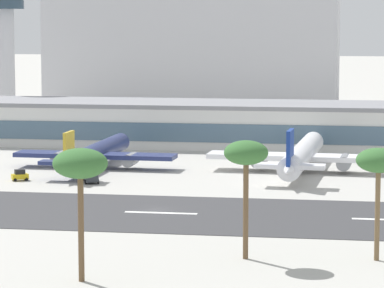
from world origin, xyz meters
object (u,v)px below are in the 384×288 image
(airliner_navy_tail_gate_1, at_px, (301,156))
(service_baggage_tug_0, at_px, (20,175))
(terminal_building, at_px, (228,124))
(service_box_truck_1, at_px, (91,173))
(distant_hotel_block, at_px, (195,55))
(palm_tree_0, at_px, (378,163))
(palm_tree_1, at_px, (80,166))
(control_tower, at_px, (0,43))
(palm_tree_2, at_px, (246,156))
(airliner_gold_tail_gate_0, at_px, (94,154))

(airliner_navy_tail_gate_1, distance_m, service_baggage_tug_0, 57.19)
(terminal_building, relative_size, airliner_navy_tail_gate_1, 3.59)
(service_box_truck_1, bearing_deg, distant_hotel_block, 160.33)
(palm_tree_0, relative_size, palm_tree_1, 0.92)
(control_tower, relative_size, palm_tree_1, 2.48)
(control_tower, distance_m, palm_tree_1, 180.93)
(service_baggage_tug_0, height_order, palm_tree_1, palm_tree_1)
(service_box_truck_1, height_order, palm_tree_2, palm_tree_2)
(service_box_truck_1, bearing_deg, airliner_gold_tail_gate_0, 171.25)
(service_box_truck_1, distance_m, palm_tree_2, 71.34)
(distant_hotel_block, distance_m, service_baggage_tug_0, 156.80)
(airliner_gold_tail_gate_0, xyz_separation_m, service_baggage_tug_0, (-10.27, -18.01, -2.05))
(service_baggage_tug_0, height_order, palm_tree_2, palm_tree_2)
(terminal_building, xyz_separation_m, distant_hotel_block, (-22.96, 93.30, 13.77))
(airliner_navy_tail_gate_1, xyz_separation_m, palm_tree_0, (14.47, -77.71, 9.51))
(terminal_building, height_order, service_baggage_tug_0, terminal_building)
(terminal_building, distance_m, palm_tree_2, 123.70)
(control_tower, bearing_deg, palm_tree_2, -60.26)
(palm_tree_0, bearing_deg, service_box_truck_1, 132.85)
(terminal_building, xyz_separation_m, airliner_navy_tail_gate_1, (20.64, -42.56, -1.97))
(airliner_gold_tail_gate_0, xyz_separation_m, palm_tree_0, (57.89, -76.15, 9.88))
(terminal_building, xyz_separation_m, service_baggage_tug_0, (-33.05, -62.12, -4.38))
(distant_hotel_block, bearing_deg, palm_tree_0, -74.79)
(terminal_building, bearing_deg, service_box_truck_1, -106.83)
(service_baggage_tug_0, xyz_separation_m, palm_tree_2, (51.02, -59.99, 12.72))
(service_box_truck_1, bearing_deg, palm_tree_1, -7.39)
(distant_hotel_block, height_order, airliner_gold_tail_gate_0, distant_hotel_block)
(control_tower, relative_size, distant_hotel_block, 0.42)
(airliner_navy_tail_gate_1, bearing_deg, control_tower, 54.05)
(control_tower, height_order, airliner_gold_tail_gate_0, control_tower)
(airliner_gold_tail_gate_0, relative_size, service_baggage_tug_0, 13.05)
(palm_tree_0, distance_m, palm_tree_1, 39.31)
(airliner_navy_tail_gate_1, height_order, palm_tree_0, palm_tree_0)
(terminal_building, xyz_separation_m, palm_tree_2, (17.97, -122.11, 8.33))
(service_baggage_tug_0, distance_m, palm_tree_2, 79.77)
(palm_tree_0, relative_size, palm_tree_2, 0.94)
(palm_tree_1, bearing_deg, palm_tree_0, 25.57)
(distant_hotel_block, xyz_separation_m, service_box_truck_1, (4.16, -155.45, -17.41))
(palm_tree_0, xyz_separation_m, palm_tree_2, (-17.14, -1.84, 0.79))
(terminal_building, distance_m, palm_tree_0, 125.51)
(terminal_building, relative_size, palm_tree_0, 12.51)
(airliner_navy_tail_gate_1, height_order, service_box_truck_1, airliner_navy_tail_gate_1)
(control_tower, relative_size, airliner_navy_tail_gate_1, 0.78)
(control_tower, distance_m, airliner_gold_tail_gate_0, 89.78)
(palm_tree_2, bearing_deg, distant_hotel_block, 100.76)
(control_tower, distance_m, palm_tree_2, 175.40)
(airliner_navy_tail_gate_1, bearing_deg, service_box_truck_1, 119.46)
(airliner_navy_tail_gate_1, distance_m, palm_tree_0, 79.62)
(terminal_building, height_order, airliner_gold_tail_gate_0, terminal_building)
(airliner_gold_tail_gate_0, distance_m, palm_tree_2, 88.64)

